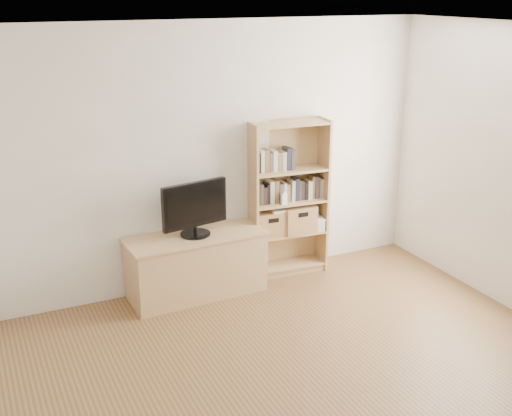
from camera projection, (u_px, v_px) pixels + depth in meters
floor at (349, 415)px, 4.54m from camera, size 4.50×5.00×0.01m
back_wall at (215, 157)px, 6.25m from camera, size 4.50×0.02×2.60m
ceiling at (371, 36)px, 3.69m from camera, size 4.50×5.00×0.01m
tv_stand at (196, 266)px, 6.24m from camera, size 1.33×0.55×0.60m
bookshelf at (289, 199)px, 6.59m from camera, size 0.83×0.35×1.62m
television at (195, 209)px, 6.05m from camera, size 0.67×0.17×0.53m
books_row_mid at (288, 189)px, 6.57m from camera, size 0.91×0.26×0.24m
books_row_upper at (272, 161)px, 6.41m from camera, size 0.38×0.17×0.19m
baby_monitor at (284, 199)px, 6.47m from camera, size 0.06×0.04×0.11m
basket_left at (269, 223)px, 6.59m from camera, size 0.33×0.28×0.26m
basket_right at (297, 218)px, 6.69m from camera, size 0.35×0.29×0.28m
laptop at (284, 208)px, 6.59m from camera, size 0.33×0.24×0.02m
magazine_stack at (312, 223)px, 6.78m from camera, size 0.22×0.29×0.12m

